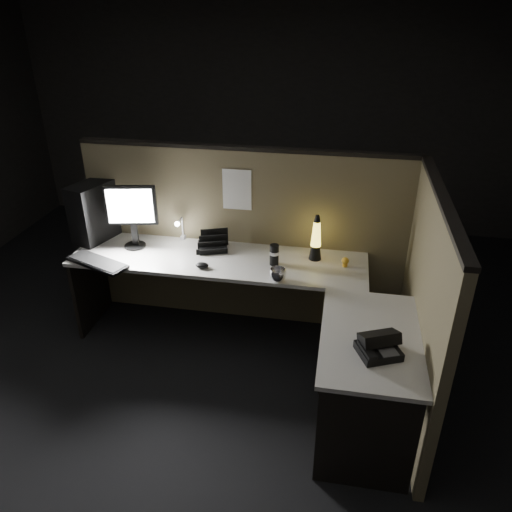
% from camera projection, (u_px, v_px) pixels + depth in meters
% --- Properties ---
extents(floor, '(6.00, 6.00, 0.00)m').
position_uv_depth(floor, '(222.00, 384.00, 3.68)').
color(floor, black).
rests_on(floor, ground).
extents(room_shell, '(6.00, 6.00, 6.00)m').
position_uv_depth(room_shell, '(213.00, 174.00, 2.92)').
color(room_shell, silver).
rests_on(room_shell, ground).
extents(partition_back, '(2.66, 0.06, 1.50)m').
position_uv_depth(partition_back, '(245.00, 239.00, 4.13)').
color(partition_back, brown).
rests_on(partition_back, ground).
extents(partition_right, '(0.06, 1.66, 1.50)m').
position_uv_depth(partition_right, '(423.00, 311.00, 3.20)').
color(partition_right, brown).
rests_on(partition_right, ground).
extents(desk, '(2.60, 1.60, 0.73)m').
position_uv_depth(desk, '(251.00, 302.00, 3.60)').
color(desk, '#B9B6AF').
rests_on(desk, ground).
extents(pc_tower, '(0.34, 0.50, 0.48)m').
position_uv_depth(pc_tower, '(97.00, 210.00, 4.11)').
color(pc_tower, black).
rests_on(pc_tower, desk).
extents(monitor, '(0.40, 0.17, 0.52)m').
position_uv_depth(monitor, '(132.00, 210.00, 3.92)').
color(monitor, black).
rests_on(monitor, desk).
extents(keyboard, '(0.53, 0.34, 0.02)m').
position_uv_depth(keyboard, '(98.00, 263.00, 3.79)').
color(keyboard, black).
rests_on(keyboard, desk).
extents(mouse, '(0.10, 0.07, 0.04)m').
position_uv_depth(mouse, '(202.00, 265.00, 3.74)').
color(mouse, black).
rests_on(mouse, desk).
extents(clip_lamp, '(0.04, 0.16, 0.21)m').
position_uv_depth(clip_lamp, '(180.00, 228.00, 4.07)').
color(clip_lamp, white).
rests_on(clip_lamp, desk).
extents(organizer, '(0.27, 0.26, 0.17)m').
position_uv_depth(organizer, '(213.00, 244.00, 4.01)').
color(organizer, black).
rests_on(organizer, desk).
extents(lava_lamp, '(0.10, 0.10, 0.37)m').
position_uv_depth(lava_lamp, '(316.00, 241.00, 3.80)').
color(lava_lamp, black).
rests_on(lava_lamp, desk).
extents(travel_mug, '(0.07, 0.07, 0.16)m').
position_uv_depth(travel_mug, '(274.00, 255.00, 3.75)').
color(travel_mug, black).
rests_on(travel_mug, desk).
extents(steel_mug, '(0.16, 0.16, 0.09)m').
position_uv_depth(steel_mug, '(278.00, 275.00, 3.56)').
color(steel_mug, silver).
rests_on(steel_mug, desk).
extents(figurine, '(0.06, 0.06, 0.06)m').
position_uv_depth(figurine, '(345.00, 261.00, 3.74)').
color(figurine, gold).
rests_on(figurine, desk).
extents(pinned_paper, '(0.23, 0.00, 0.33)m').
position_uv_depth(pinned_paper, '(237.00, 190.00, 3.91)').
color(pinned_paper, white).
rests_on(pinned_paper, partition_back).
extents(desk_phone, '(0.28, 0.28, 0.13)m').
position_uv_depth(desk_phone, '(378.00, 346.00, 2.84)').
color(desk_phone, black).
rests_on(desk_phone, desk).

